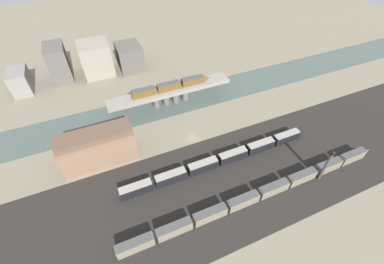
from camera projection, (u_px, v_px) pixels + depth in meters
The scene contains 13 objects.
ground_plane at pixel (192, 138), 102.42m from camera, with size 400.00×400.00×0.00m, color gray.
railbed_yard at pixel (220, 185), 86.72m from camera, with size 280.00×42.00×0.01m, color #282623.
river_water at pixel (171, 103), 118.63m from camera, with size 320.00×18.55×0.01m, color #4C5B56.
bridge at pixel (170, 92), 114.59m from camera, with size 56.13×7.07×7.50m.
train_on_bridge at pixel (172, 86), 112.42m from camera, with size 36.72×2.94×3.42m.
train_yard_near at pixel (261, 193), 82.09m from camera, with size 94.58×2.71×4.02m.
train_yard_mid at pixel (221, 160), 91.96m from camera, with size 74.74×2.94×3.99m.
warehouse_building at pixel (98, 147), 90.31m from camera, with size 25.75×10.99×13.41m.
signal_tower at pixel (325, 167), 83.72m from camera, with size 1.00×0.96×13.87m.
city_block_far_left at pixel (20, 81), 121.77m from camera, with size 8.25×13.71×10.74m, color gray.
city_block_left at pixel (59, 63), 127.21m from camera, with size 9.08×14.82×17.58m, color #605B56.
city_block_center at pixel (96, 59), 131.19m from camera, with size 14.68×14.56×16.56m, color gray.
city_block_right at pixel (130, 57), 136.00m from camera, with size 12.30×15.58×12.89m, color #605B56.
Camera 1 is at (-28.32, -65.36, 73.63)m, focal length 24.00 mm.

